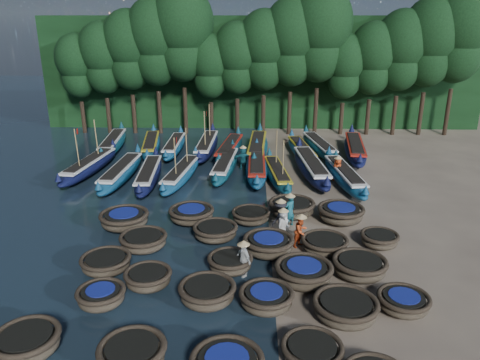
{
  "coord_description": "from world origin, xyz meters",
  "views": [
    {
      "loc": [
        -0.92,
        -20.89,
        10.2
      ],
      "look_at": [
        -1.55,
        3.98,
        1.3
      ],
      "focal_mm": 35.0,
      "sensor_mm": 36.0,
      "label": 1
    }
  ],
  "objects_px": {
    "long_boat_12": "(207,146)",
    "fisherman_0": "(283,223)",
    "long_boat_3": "(181,174)",
    "long_boat_13": "(230,149)",
    "coracle_1": "(132,355)",
    "coracle_24": "(341,213)",
    "coracle_8": "(345,308)",
    "coracle_12": "(230,263)",
    "fisherman_4": "(243,258)",
    "coracle_21": "(191,214)",
    "long_boat_7": "(311,167)",
    "coracle_10": "(106,263)",
    "coracle_23": "(292,208)",
    "long_boat_15": "(302,150)",
    "coracle_20": "(124,219)",
    "coracle_5": "(101,296)",
    "long_boat_16": "(319,146)",
    "long_boat_17": "(355,149)",
    "fisherman_2": "(301,230)",
    "coracle_22": "(251,216)",
    "fisherman_1": "(290,209)",
    "coracle_9": "(403,302)",
    "long_boat_1": "(121,172)",
    "long_boat_10": "(151,145)",
    "long_boat_4": "(225,165)",
    "coracle_6": "(207,292)",
    "coracle_7": "(266,298)",
    "long_boat_9": "(113,143)",
    "coracle_17": "(268,244)",
    "long_boat_14": "(257,147)",
    "coracle_11": "(148,278)",
    "coracle_19": "(379,239)",
    "fisherman_5": "(243,157)",
    "long_boat_5": "(257,166)",
    "coracle_14": "(360,266)",
    "coracle_13": "(304,273)",
    "long_boat_6": "(277,174)",
    "long_boat_2": "(149,175)",
    "long_boat_0": "(89,166)",
    "coracle_3": "(312,351)",
    "fisherman_3": "(280,216)",
    "long_boat_8": "(344,176)"
  },
  "relations": [
    {
      "from": "coracle_20",
      "to": "coracle_1",
      "type": "bearing_deg",
      "value": -74.07
    },
    {
      "from": "coracle_11",
      "to": "fisherman_1",
      "type": "xyz_separation_m",
      "value": [
        5.97,
        5.79,
        0.53
      ]
    },
    {
      "from": "coracle_3",
      "to": "coracle_10",
      "type": "bearing_deg",
      "value": 146.82
    },
    {
      "from": "long_boat_16",
      "to": "long_boat_17",
      "type": "xyz_separation_m",
      "value": [
        2.55,
        -0.93,
        0.07
      ]
    },
    {
      "from": "long_boat_3",
      "to": "coracle_11",
      "type": "bearing_deg",
      "value": -79.63
    },
    {
      "from": "coracle_1",
      "to": "coracle_12",
      "type": "height_order",
      "value": "coracle_1"
    },
    {
      "from": "long_boat_2",
      "to": "fisherman_5",
      "type": "relative_size",
      "value": 4.35
    },
    {
      "from": "coracle_5",
      "to": "long_boat_15",
      "type": "relative_size",
      "value": 0.26
    },
    {
      "from": "coracle_13",
      "to": "coracle_17",
      "type": "height_order",
      "value": "coracle_13"
    },
    {
      "from": "coracle_5",
      "to": "coracle_24",
      "type": "distance_m",
      "value": 12.67
    },
    {
      "from": "coracle_8",
      "to": "coracle_12",
      "type": "relative_size",
      "value": 1.17
    },
    {
      "from": "coracle_6",
      "to": "coracle_22",
      "type": "bearing_deg",
      "value": 77.43
    },
    {
      "from": "coracle_11",
      "to": "coracle_13",
      "type": "relative_size",
      "value": 0.73
    },
    {
      "from": "coracle_22",
      "to": "fisherman_1",
      "type": "xyz_separation_m",
      "value": [
        1.95,
        -0.31,
        0.55
      ]
    },
    {
      "from": "coracle_22",
      "to": "coracle_9",
      "type": "bearing_deg",
      "value": -53.31
    },
    {
      "from": "coracle_17",
      "to": "long_boat_15",
      "type": "relative_size",
      "value": 0.32
    },
    {
      "from": "coracle_19",
      "to": "coracle_8",
      "type": "bearing_deg",
      "value": -115.23
    },
    {
      "from": "long_boat_12",
      "to": "fisherman_0",
      "type": "xyz_separation_m",
      "value": [
        4.97,
        -14.53,
        0.27
      ]
    },
    {
      "from": "long_boat_3",
      "to": "long_boat_13",
      "type": "distance_m",
      "value": 6.38
    },
    {
      "from": "coracle_22",
      "to": "long_boat_16",
      "type": "height_order",
      "value": "long_boat_16"
    },
    {
      "from": "long_boat_10",
      "to": "fisherman_4",
      "type": "distance_m",
      "value": 19.6
    },
    {
      "from": "coracle_3",
      "to": "fisherman_3",
      "type": "relative_size",
      "value": 1.04
    },
    {
      "from": "fisherman_5",
      "to": "long_boat_5",
      "type": "bearing_deg",
      "value": 114.97
    },
    {
      "from": "coracle_21",
      "to": "long_boat_7",
      "type": "bearing_deg",
      "value": 46.93
    },
    {
      "from": "coracle_21",
      "to": "coracle_7",
      "type": "bearing_deg",
      "value": -63.81
    },
    {
      "from": "coracle_21",
      "to": "coracle_24",
      "type": "relative_size",
      "value": 1.11
    },
    {
      "from": "long_boat_1",
      "to": "long_boat_10",
      "type": "bearing_deg",
      "value": 88.55
    },
    {
      "from": "coracle_24",
      "to": "fisherman_4",
      "type": "xyz_separation_m",
      "value": [
        -4.93,
        -5.39,
        0.34
      ]
    },
    {
      "from": "coracle_5",
      "to": "coracle_11",
      "type": "bearing_deg",
      "value": 41.26
    },
    {
      "from": "coracle_10",
      "to": "coracle_23",
      "type": "xyz_separation_m",
      "value": [
        8.2,
        5.89,
        0.08
      ]
    },
    {
      "from": "long_boat_13",
      "to": "fisherman_0",
      "type": "relative_size",
      "value": 4.66
    },
    {
      "from": "coracle_9",
      "to": "coracle_19",
      "type": "height_order",
      "value": "coracle_19"
    },
    {
      "from": "long_boat_0",
      "to": "long_boat_3",
      "type": "distance_m",
      "value": 6.52
    },
    {
      "from": "coracle_20",
      "to": "coracle_21",
      "type": "bearing_deg",
      "value": 13.55
    },
    {
      "from": "coracle_1",
      "to": "coracle_24",
      "type": "distance_m",
      "value": 13.54
    },
    {
      "from": "coracle_8",
      "to": "coracle_7",
      "type": "bearing_deg",
      "value": 168.61
    },
    {
      "from": "long_boat_12",
      "to": "long_boat_15",
      "type": "relative_size",
      "value": 1.13
    },
    {
      "from": "coracle_21",
      "to": "coracle_22",
      "type": "relative_size",
      "value": 1.26
    },
    {
      "from": "long_boat_9",
      "to": "coracle_17",
      "type": "bearing_deg",
      "value": -59.45
    },
    {
      "from": "coracle_20",
      "to": "fisherman_1",
      "type": "bearing_deg",
      "value": 3.08
    },
    {
      "from": "coracle_5",
      "to": "long_boat_4",
      "type": "height_order",
      "value": "long_boat_4"
    },
    {
      "from": "coracle_19",
      "to": "long_boat_6",
      "type": "height_order",
      "value": "long_boat_6"
    },
    {
      "from": "long_boat_0",
      "to": "fisherman_3",
      "type": "bearing_deg",
      "value": -26.9
    },
    {
      "from": "coracle_5",
      "to": "fisherman_3",
      "type": "distance_m",
      "value": 9.38
    },
    {
      "from": "long_boat_5",
      "to": "long_boat_8",
      "type": "bearing_deg",
      "value": -16.81
    },
    {
      "from": "coracle_9",
      "to": "long_boat_16",
      "type": "distance_m",
      "value": 20.41
    },
    {
      "from": "coracle_9",
      "to": "long_boat_13",
      "type": "height_order",
      "value": "long_boat_13"
    },
    {
      "from": "coracle_1",
      "to": "long_boat_14",
      "type": "xyz_separation_m",
      "value": [
        3.98,
        22.79,
        0.12
      ]
    },
    {
      "from": "fisherman_0",
      "to": "fisherman_2",
      "type": "height_order",
      "value": "fisherman_0"
    },
    {
      "from": "coracle_14",
      "to": "long_boat_17",
      "type": "bearing_deg",
      "value": 79.07
    }
  ]
}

